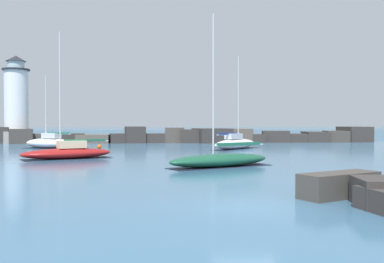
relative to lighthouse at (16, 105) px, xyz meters
name	(u,v)px	position (x,y,z in m)	size (l,w,h in m)	color
ground_plane	(248,206)	(24.24, -52.54, -5.83)	(600.00, 600.00, 0.00)	#3D6B8E
open_sea_beyond	(163,133)	(24.24, 59.03, -5.82)	(400.00, 116.00, 0.01)	#2D5B7F
breakwater_jetty	(202,136)	(28.74, -0.82, -4.85)	(60.07, 7.50, 2.55)	#383330
lighthouse	(16,105)	(0.00, 0.00, 0.00)	(4.78, 4.78, 13.47)	gray
foreground_rocks	(374,193)	(29.03, -52.89, -5.35)	(4.42, 6.25, 1.06)	#383330
sailboat_moored_0	(68,152)	(13.44, -30.39, -5.25)	(8.07, 5.38, 10.92)	maroon
sailboat_moored_2	(221,160)	(25.54, -38.34, -5.31)	(8.34, 5.50, 10.74)	#195138
sailboat_moored_3	(50,143)	(8.31, -14.66, -5.12)	(7.05, 5.08, 8.95)	white
sailboat_moored_4	(235,143)	(30.64, -18.29, -5.12)	(7.05, 7.38, 11.07)	white
mooring_buoy_far_side	(99,147)	(14.51, -16.49, -5.56)	(0.54, 0.54, 0.74)	#EA5914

